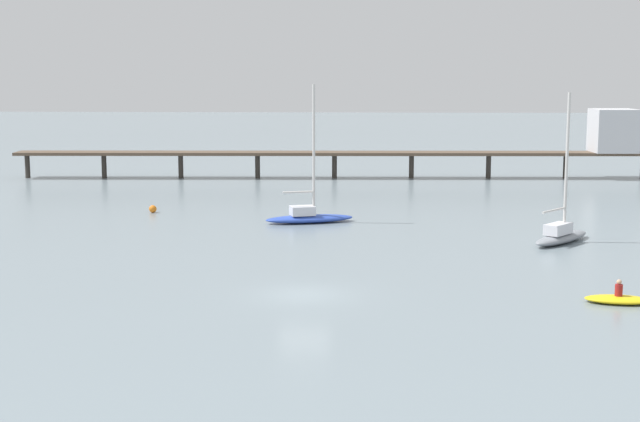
% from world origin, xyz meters
% --- Properties ---
extents(ground_plane, '(400.00, 400.00, 0.00)m').
position_xyz_m(ground_plane, '(0.00, 0.00, 0.00)').
color(ground_plane, gray).
extents(pier, '(64.61, 5.98, 7.01)m').
position_xyz_m(pier, '(15.43, 50.01, 3.75)').
color(pier, brown).
rests_on(pier, ground_plane).
extents(sailboat_gray, '(4.97, 5.54, 9.49)m').
position_xyz_m(sailboat_gray, '(15.43, 14.39, 0.67)').
color(sailboat_gray, gray).
rests_on(sailboat_gray, ground_plane).
extents(sailboat_blue, '(6.67, 3.55, 9.87)m').
position_xyz_m(sailboat_blue, '(-1.02, 21.53, 0.61)').
color(sailboat_blue, '#2D4CB7').
rests_on(sailboat_blue, ground_plane).
extents(dinghy_yellow, '(3.25, 1.79, 1.14)m').
position_xyz_m(dinghy_yellow, '(14.88, -0.97, 0.20)').
color(dinghy_yellow, yellow).
rests_on(dinghy_yellow, ground_plane).
extents(mooring_buoy_mid, '(0.58, 0.58, 0.58)m').
position_xyz_m(mooring_buoy_mid, '(-13.27, 25.68, 0.29)').
color(mooring_buoy_mid, orange).
rests_on(mooring_buoy_mid, ground_plane).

